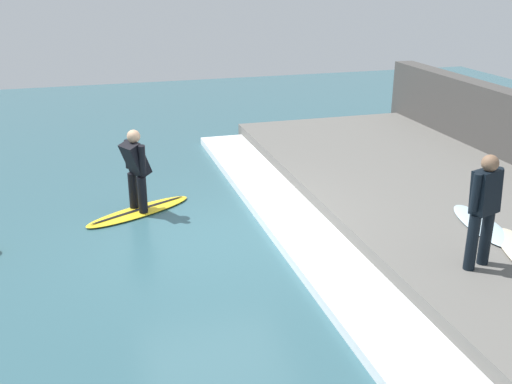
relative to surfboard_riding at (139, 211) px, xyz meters
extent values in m
plane|color=#335B66|center=(1.03, -1.36, -0.03)|extent=(28.00, 28.00, 0.00)
cube|color=#66635E|center=(5.12, -1.36, 0.15)|extent=(4.40, 11.25, 0.35)
cube|color=white|center=(2.41, -1.36, 0.05)|extent=(1.03, 10.69, 0.15)
ellipsoid|color=yellow|center=(0.00, 0.00, 0.00)|extent=(2.06, 1.39, 0.06)
ellipsoid|color=black|center=(0.00, 0.00, 0.03)|extent=(1.73, 0.95, 0.01)
cylinder|color=black|center=(-0.07, 0.13, 0.35)|extent=(0.16, 0.16, 0.64)
cylinder|color=black|center=(0.07, -0.13, 0.35)|extent=(0.16, 0.16, 0.64)
cube|color=black|center=(0.00, 0.00, 0.96)|extent=(0.54, 0.53, 0.63)
sphere|color=tan|center=(0.00, 0.00, 1.36)|extent=(0.22, 0.22, 0.22)
cylinder|color=black|center=(-0.10, 0.19, 1.00)|extent=(0.11, 0.19, 0.53)
cylinder|color=black|center=(0.10, -0.19, 1.00)|extent=(0.11, 0.19, 0.53)
cylinder|color=black|center=(4.15, -3.89, 0.71)|extent=(0.15, 0.15, 0.77)
cylinder|color=black|center=(3.88, -3.98, 0.71)|extent=(0.15, 0.15, 0.77)
cube|color=black|center=(4.01, -3.94, 1.37)|extent=(0.42, 0.34, 0.57)
sphere|color=#846047|center=(4.01, -3.94, 1.75)|extent=(0.22, 0.22, 0.22)
cylinder|color=black|center=(4.21, -3.87, 1.41)|extent=(0.11, 0.12, 0.50)
cylinder|color=black|center=(3.81, -4.00, 1.41)|extent=(0.11, 0.12, 0.50)
ellipsoid|color=silver|center=(4.88, -2.86, 0.35)|extent=(0.75, 1.68, 0.06)
camera|label=1|loc=(-0.73, -9.89, 4.04)|focal=42.00mm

